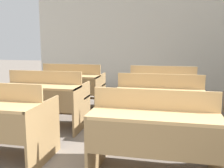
# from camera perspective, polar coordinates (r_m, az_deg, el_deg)

# --- Properties ---
(wall_back) EXTENTS (7.12, 0.06, 3.14)m
(wall_back) POSITION_cam_1_polar(r_m,az_deg,el_deg) (7.26, 11.02, 11.24)
(wall_back) COLOR beige
(wall_back) RESTS_ON ground_plane
(bench_front_center) EXTENTS (1.18, 0.76, 0.87)m
(bench_front_center) POSITION_cam_1_polar(r_m,az_deg,el_deg) (2.57, 9.16, -10.23)
(bench_front_center) COLOR olive
(bench_front_center) RESTS_ON ground_plane
(bench_second_left) EXTENTS (1.18, 0.76, 0.87)m
(bench_second_left) POSITION_cam_1_polar(r_m,az_deg,el_deg) (4.12, -14.37, -2.88)
(bench_second_left) COLOR #96784E
(bench_second_left) RESTS_ON ground_plane
(bench_second_center) EXTENTS (1.18, 0.76, 0.87)m
(bench_second_center) POSITION_cam_1_polar(r_m,az_deg,el_deg) (3.69, 10.30, -4.15)
(bench_second_center) COLOR #93754A
(bench_second_center) RESTS_ON ground_plane
(bench_third_left) EXTENTS (1.18, 0.76, 0.87)m
(bench_third_left) POSITION_cam_1_polar(r_m,az_deg,el_deg) (5.17, -8.84, -0.21)
(bench_third_left) COLOR olive
(bench_third_left) RESTS_ON ground_plane
(bench_third_center) EXTENTS (1.18, 0.76, 0.87)m
(bench_third_center) POSITION_cam_1_polar(r_m,az_deg,el_deg) (4.82, 10.92, -0.98)
(bench_third_center) COLOR #9A7C52
(bench_third_center) RESTS_ON ground_plane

